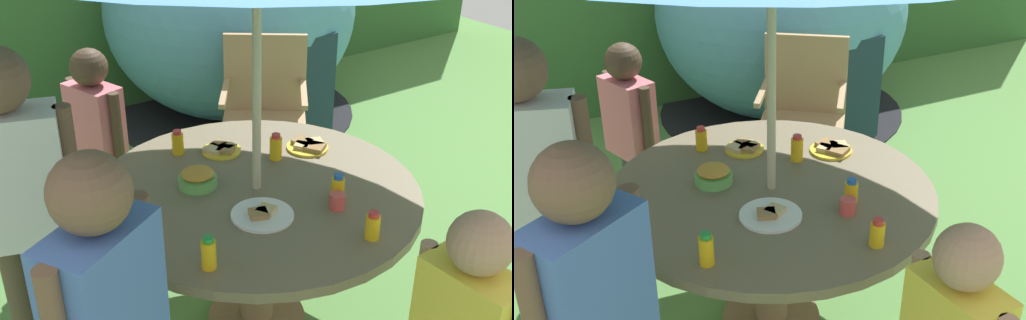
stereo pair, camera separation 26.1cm
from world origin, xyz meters
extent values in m
cube|color=#548442|center=(0.00, 0.00, -0.01)|extent=(10.00, 10.00, 0.02)
cylinder|color=brown|center=(0.00, 0.00, 0.01)|extent=(0.46, 0.46, 0.03)
cylinder|color=brown|center=(0.00, 0.00, 0.34)|extent=(0.15, 0.15, 0.68)
cylinder|color=#75664C|center=(0.00, 0.00, 0.70)|extent=(1.38, 1.38, 0.04)
cylinder|color=#B7AD8C|center=(0.00, 0.00, 1.06)|extent=(0.04, 0.04, 2.11)
cylinder|color=tan|center=(0.41, 0.99, 0.21)|extent=(0.04, 0.04, 0.42)
cylinder|color=tan|center=(0.79, 0.71, 0.21)|extent=(0.04, 0.04, 0.42)
cylinder|color=tan|center=(0.65, 1.33, 0.21)|extent=(0.04, 0.04, 0.42)
cylinder|color=tan|center=(1.04, 1.05, 0.21)|extent=(0.04, 0.04, 0.42)
cube|color=tan|center=(0.72, 1.02, 0.43)|extent=(0.69, 0.67, 0.04)
cube|color=tan|center=(0.84, 1.19, 0.70)|extent=(0.44, 0.33, 0.50)
cube|color=tan|center=(0.53, 1.16, 0.65)|extent=(0.29, 0.40, 0.03)
cube|color=tan|center=(0.92, 0.88, 0.65)|extent=(0.29, 0.40, 0.03)
ellipsoid|color=teal|center=(1.20, 2.20, 0.82)|extent=(2.00, 1.93, 1.64)
cylinder|color=black|center=(1.20, 2.20, 0.01)|extent=(2.04, 2.04, 0.01)
cube|color=#1A313A|center=(1.24, 1.29, 0.45)|extent=(0.54, 0.05, 0.74)
cylinder|color=#3F3F47|center=(-0.35, 1.05, 0.25)|extent=(0.07, 0.07, 0.50)
cylinder|color=#3F3F47|center=(-0.31, 0.94, 0.25)|extent=(0.07, 0.07, 0.50)
cube|color=#EA727F|center=(-0.33, 1.00, 0.72)|extent=(0.24, 0.33, 0.42)
cylinder|color=#4C3828|center=(-0.38, 1.15, 0.74)|extent=(0.05, 0.05, 0.38)
cylinder|color=#4C3828|center=(-0.28, 0.84, 0.74)|extent=(0.05, 0.05, 0.38)
sphere|color=#4C3828|center=(-0.33, 1.00, 1.02)|extent=(0.19, 0.19, 0.19)
cylinder|color=brown|center=(-0.97, 0.31, 0.32)|extent=(0.09, 0.09, 0.64)
cylinder|color=brown|center=(-0.82, 0.26, 0.32)|extent=(0.09, 0.09, 0.64)
cube|color=white|center=(-0.90, 0.28, 0.91)|extent=(0.41, 0.31, 0.54)
cylinder|color=brown|center=(-0.70, 0.22, 0.94)|extent=(0.07, 0.07, 0.49)
cube|color=#4C72C6|center=(-0.86, -0.52, 0.86)|extent=(0.40, 0.35, 0.51)
cylinder|color=brown|center=(-0.69, -0.41, 0.89)|extent=(0.07, 0.07, 0.46)
sphere|color=brown|center=(-0.86, -0.52, 1.23)|extent=(0.23, 0.23, 0.23)
cylinder|color=tan|center=(0.06, -0.88, 0.74)|extent=(0.05, 0.05, 0.38)
sphere|color=tan|center=(0.07, -1.05, 1.03)|extent=(0.19, 0.19, 0.19)
cylinder|color=#66B259|center=(-0.20, 0.15, 0.74)|extent=(0.16, 0.16, 0.05)
ellipsoid|color=gold|center=(-0.20, 0.15, 0.78)|extent=(0.14, 0.14, 0.04)
cylinder|color=yellow|center=(0.40, 0.17, 0.73)|extent=(0.20, 0.20, 0.01)
cube|color=tan|center=(0.44, 0.17, 0.74)|extent=(0.10, 0.10, 0.02)
cube|color=#9E7547|center=(0.40, 0.21, 0.74)|extent=(0.10, 0.10, 0.02)
cube|color=tan|center=(0.37, 0.18, 0.74)|extent=(0.09, 0.09, 0.02)
cube|color=#9E7547|center=(0.41, 0.13, 0.74)|extent=(0.12, 0.12, 0.02)
cylinder|color=yellow|center=(0.04, 0.37, 0.73)|extent=(0.18, 0.18, 0.01)
cube|color=tan|center=(0.08, 0.36, 0.74)|extent=(0.07, 0.07, 0.02)
cube|color=#9E7547|center=(0.05, 0.40, 0.74)|extent=(0.08, 0.08, 0.02)
cube|color=tan|center=(0.01, 0.37, 0.74)|extent=(0.10, 0.10, 0.02)
cube|color=#9E7547|center=(0.05, 0.34, 0.74)|extent=(0.10, 0.10, 0.02)
cylinder|color=white|center=(-0.10, -0.20, 0.73)|extent=(0.25, 0.25, 0.01)
cube|color=tan|center=(-0.08, -0.20, 0.74)|extent=(0.09, 0.09, 0.02)
cube|color=#9E7547|center=(-0.12, -0.20, 0.74)|extent=(0.09, 0.09, 0.02)
cylinder|color=yellow|center=(-0.13, 0.46, 0.77)|extent=(0.05, 0.05, 0.10)
cylinder|color=red|center=(-0.13, 0.46, 0.83)|extent=(0.04, 0.04, 0.02)
cylinder|color=yellow|center=(0.16, -0.54, 0.77)|extent=(0.06, 0.06, 0.09)
cylinder|color=red|center=(0.16, -0.54, 0.82)|extent=(0.04, 0.04, 0.02)
cylinder|color=yellow|center=(-0.44, -0.37, 0.78)|extent=(0.05, 0.05, 0.11)
cylinder|color=green|center=(-0.44, -0.37, 0.84)|extent=(0.04, 0.04, 0.02)
cylinder|color=yellow|center=(0.24, -0.24, 0.76)|extent=(0.06, 0.06, 0.09)
cylinder|color=blue|center=(0.24, -0.24, 0.82)|extent=(0.04, 0.04, 0.02)
cylinder|color=yellow|center=(0.22, 0.17, 0.77)|extent=(0.06, 0.06, 0.11)
cylinder|color=red|center=(0.22, 0.17, 0.84)|extent=(0.04, 0.04, 0.02)
cylinder|color=#E04C47|center=(0.18, -0.31, 0.75)|extent=(0.06, 0.06, 0.06)
camera|label=1|loc=(-1.28, -1.95, 2.09)|focal=44.95mm
camera|label=2|loc=(-1.05, -2.08, 2.09)|focal=44.95mm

